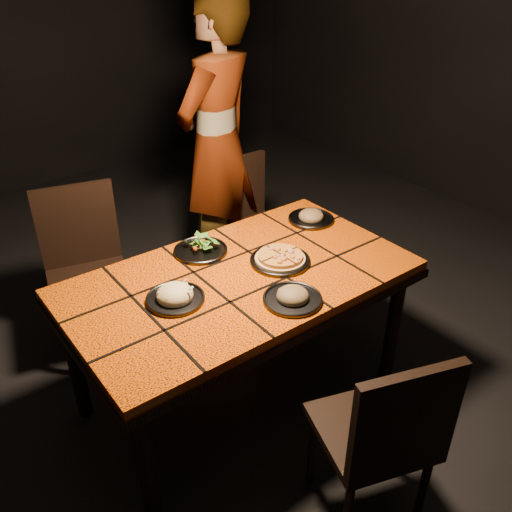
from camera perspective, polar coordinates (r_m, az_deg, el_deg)
room_shell at (r=2.21m, az=-2.02°, el=14.59°), size 6.04×7.04×3.08m
dining_table at (r=2.56m, az=-1.68°, el=-3.50°), size 1.62×0.92×0.75m
chair_near at (r=2.17m, az=13.36°, el=-17.68°), size 0.52×0.52×0.91m
chair_far_left at (r=3.16m, az=-17.56°, el=-0.46°), size 0.52×0.52×0.96m
chair_far_right at (r=3.62m, az=-0.86°, el=4.38°), size 0.41×0.41×0.88m
diner at (r=3.55m, az=-4.10°, el=11.53°), size 0.81×0.68×1.89m
plate_pizza at (r=2.61m, az=2.55°, el=-0.31°), size 0.29×0.29×0.04m
plate_pasta at (r=2.36m, az=-8.52°, el=-4.21°), size 0.26×0.26×0.08m
plate_salad at (r=2.70m, az=-5.87°, el=0.88°), size 0.27×0.27×0.07m
plate_mushroom_a at (r=2.34m, az=3.88°, el=-4.27°), size 0.26×0.26×0.08m
plate_mushroom_b at (r=3.01m, az=5.82°, el=4.13°), size 0.25×0.25×0.08m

